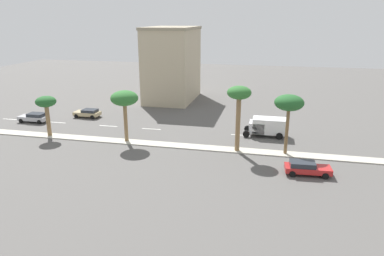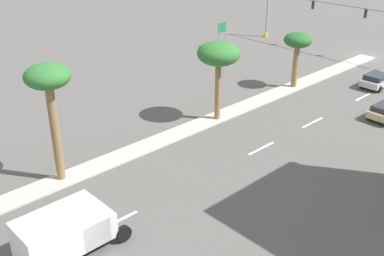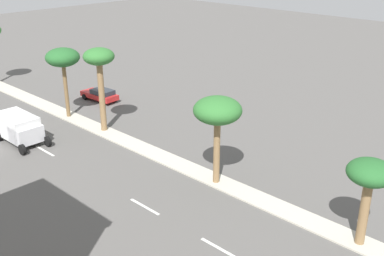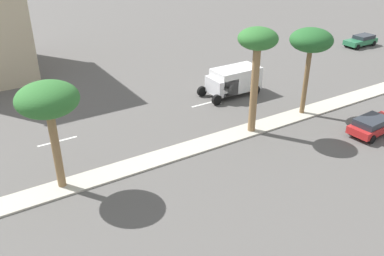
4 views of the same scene
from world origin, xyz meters
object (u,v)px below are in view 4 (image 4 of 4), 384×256
Objects in this scene: palm_tree_trailing at (311,42)px; box_truck at (232,81)px; palm_tree_mid at (48,102)px; palm_tree_near at (257,46)px; sedan_red_near at (374,125)px; sedan_green_rear at (361,40)px.

palm_tree_trailing reaches higher than box_truck.
palm_tree_near is (0.39, 14.05, 1.02)m from palm_tree_mid.
palm_tree_trailing reaches higher than sedan_red_near.
palm_tree_near is 8.94m from box_truck.
box_truck is (-6.31, -2.41, -4.63)m from palm_tree_trailing.
palm_tree_trailing is 24.22m from sedan_green_rear.
palm_tree_trailing is (-0.28, 5.53, -0.54)m from palm_tree_near.
sedan_red_near is (15.90, -19.21, 0.00)m from sedan_green_rear.
box_truck is (-6.59, 3.11, -5.17)m from palm_tree_near.
sedan_red_near is (5.38, 21.47, -4.77)m from palm_tree_mid.
sedan_green_rear is at bearing 100.39° from box_truck.
palm_tree_mid is 1.19× the size of box_truck.
sedan_red_near is (4.99, 7.43, -5.79)m from palm_tree_near.
palm_tree_mid is 0.84× the size of palm_tree_near.
palm_tree_trailing is at bearing 89.69° from palm_tree_mid.
sedan_red_near is at bearing -50.39° from sedan_green_rear.
palm_tree_trailing is at bearing -160.17° from sedan_red_near.
box_truck reaches higher than sedan_green_rear.
sedan_green_rear is (-10.52, 40.69, -4.77)m from palm_tree_mid.
palm_tree_near is 1.67× the size of sedan_red_near.
box_truck is at bearing -79.61° from sedan_green_rear.
palm_tree_mid is 14.09m from palm_tree_near.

